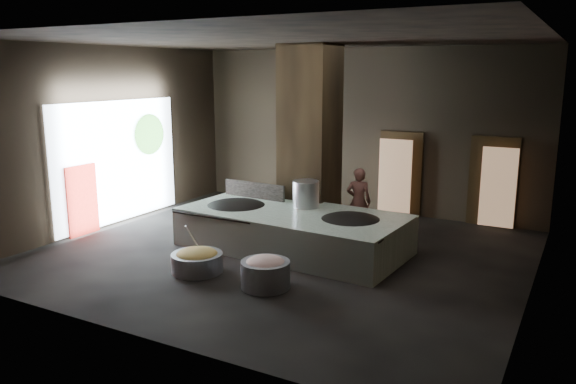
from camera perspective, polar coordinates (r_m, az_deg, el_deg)
The scene contains 28 objects.
floor at distance 12.34m, azimuth -0.54°, elevation -6.36°, with size 10.00×9.00×0.10m, color black.
ceiling at distance 11.72m, azimuth -0.59°, elevation 15.48°, with size 10.00×9.00×0.10m, color black.
back_wall at distance 15.92m, azimuth 7.49°, elevation 6.22°, with size 10.00×0.10×4.50m, color black.
front_wall at distance 8.21m, azimuth -16.24°, elevation 0.26°, with size 10.00×0.10×4.50m, color black.
left_wall at distance 14.92m, azimuth -17.83°, elevation 5.35°, with size 0.10×9.00×4.50m, color black.
right_wall at distance 10.37m, azimuth 24.62°, elevation 2.04°, with size 0.10×9.00×4.50m, color black.
pillar at distance 13.62m, azimuth 2.24°, elevation 5.32°, with size 1.20×1.20×4.50m, color black.
hearth_platform at distance 12.43m, azimuth 0.45°, elevation -3.92°, with size 4.93×2.36×0.86m, color silver.
platform_cap at distance 12.33m, azimuth 0.45°, elevation -2.19°, with size 4.82×2.31×0.03m, color black.
wok_left at distance 13.03m, azimuth -5.28°, elevation -1.75°, with size 1.55×1.55×0.43m, color black.
wok_left_rim at distance 13.01m, azimuth -5.29°, elevation -1.45°, with size 1.58×1.58×0.05m, color black.
wok_right at distance 11.84m, azimuth 6.35°, elevation -3.21°, with size 1.45×1.45×0.41m, color black.
wok_right_rim at distance 11.82m, azimuth 6.36°, elevation -2.88°, with size 1.48×1.48×0.05m, color black.
stock_pot at distance 12.71m, azimuth 1.82°, elevation -0.30°, with size 0.60×0.60×0.64m, color #ACAEB4.
splash_guard at distance 13.62m, azimuth -3.44°, elevation 0.10°, with size 1.71×0.06×0.43m, color black.
cook at distance 13.56m, azimuth 7.18°, elevation -0.96°, with size 0.60×0.38×1.63m, color #8D5248.
veg_basin at distance 11.27m, azimuth -9.21°, elevation -7.09°, with size 1.01×1.01×0.37m, color gray.
veg_fill at distance 11.22m, azimuth -9.24°, elevation -6.30°, with size 0.83×0.83×0.26m, color #93A34F.
ladle at distance 11.36m, azimuth -9.41°, elevation -5.01°, with size 0.03×0.03×0.80m, color #ACAEB4.
meat_basin at distance 10.35m, azimuth -2.30°, elevation -8.35°, with size 0.90×0.90×0.50m, color gray.
meat_fill at distance 10.28m, azimuth -2.31°, elevation -7.29°, with size 0.75×0.75×0.29m, color tan.
doorway_near at distance 15.59m, azimuth 11.35°, elevation 1.69°, with size 1.18×0.08×2.38m, color black.
doorway_near_glow at distance 15.35m, azimuth 10.79°, elevation 1.36°, with size 0.89×0.04×2.11m, color #8C6647.
doorway_far at distance 15.08m, azimuth 20.07°, elevation 0.83°, with size 1.18×0.08×2.38m, color black.
doorway_far_glow at distance 14.85m, azimuth 20.56°, elevation 0.43°, with size 0.85×0.04×2.00m, color #8C6647.
left_opening at distance 15.08m, azimuth -16.86°, elevation 2.98°, with size 0.04×4.20×3.10m, color white.
pavilion_sliver at distance 14.30m, azimuth -20.17°, elevation -0.80°, with size 0.05×0.90×1.70m, color maroon.
tree_silhouette at distance 15.71m, azimuth -13.89°, elevation 5.71°, with size 0.28×1.10×1.10m, color #194714.
Camera 1 is at (5.70, -10.22, 3.88)m, focal length 35.00 mm.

